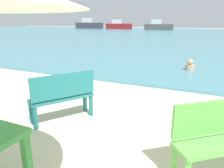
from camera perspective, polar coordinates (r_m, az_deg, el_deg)
The scene contains 7 objects.
sea_water at distance 31.03m, azimuth 23.15°, elevation 11.60°, with size 120.00×50.00×0.08m, color teal.
bench_teal_center at distance 4.21m, azimuth -12.76°, elevation -2.59°, with size 0.94×1.21×0.95m.
bench_green_right at distance 3.01m, azimuth 26.30°, elevation -11.74°, with size 1.15×1.05×0.95m.
swimmer_person at distance 8.72m, azimuth 19.67°, elevation 4.51°, with size 0.34×0.34×0.41m.
boat_sailboat at distance 48.82m, azimuth 1.73°, elevation 15.00°, with size 5.55×1.51×2.02m.
boat_ferry at distance 44.82m, azimuth 12.01°, elevation 14.54°, with size 5.45×1.49×1.98m.
boat_barge at distance 52.72m, azimuth -6.05°, elevation 15.13°, with size 6.43×1.75×2.34m.
Camera 1 is at (1.32, -0.95, 1.87)m, focal length 35.03 mm.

